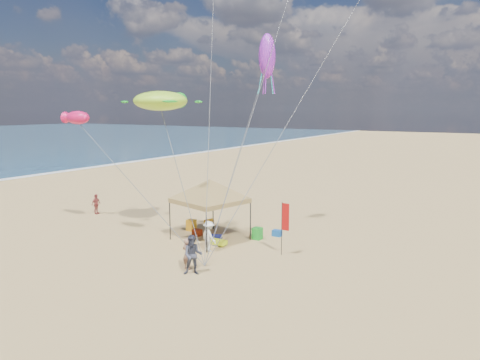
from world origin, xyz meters
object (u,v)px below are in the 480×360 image
at_px(chair_green, 257,233).
at_px(chair_yellow, 191,225).
at_px(person_near_a, 187,254).
at_px(person_far_a, 96,204).
at_px(person_near_c, 209,236).
at_px(cooler_blue, 277,233).
at_px(cooler_red, 197,232).
at_px(person_near_b, 193,255).
at_px(canopy_tent, 210,182).
at_px(feather_flag, 284,220).
at_px(beach_cart, 219,242).

distance_m(chair_green, chair_yellow, 4.54).
distance_m(person_near_a, person_far_a, 13.95).
bearing_deg(person_near_c, person_far_a, 7.16).
xyz_separation_m(cooler_blue, person_far_a, (-13.94, -1.73, 0.55)).
relative_size(cooler_red, person_near_b, 0.29).
distance_m(cooler_red, person_near_b, 6.53).
height_order(cooler_red, chair_green, chair_green).
distance_m(chair_yellow, person_near_b, 7.67).
distance_m(canopy_tent, chair_yellow, 3.94).
bearing_deg(chair_yellow, person_near_c, -39.79).
bearing_deg(chair_yellow, chair_green, 6.45).
xyz_separation_m(cooler_red, person_near_c, (2.39, -2.10, 0.65)).
bearing_deg(canopy_tent, cooler_blue, 41.79).
distance_m(canopy_tent, feather_flag, 5.22).
relative_size(chair_yellow, person_near_a, 0.46).
relative_size(feather_flag, cooler_blue, 5.30).
relative_size(chair_green, person_near_c, 0.42).
relative_size(cooler_red, cooler_blue, 1.00).
xyz_separation_m(chair_green, beach_cart, (-1.25, -2.23, -0.15)).
distance_m(beach_cart, person_near_c, 1.27).
distance_m(chair_yellow, person_far_a, 8.74).
height_order(cooler_blue, chair_green, chair_green).
xyz_separation_m(chair_yellow, person_near_c, (3.38, -2.81, 0.49)).
xyz_separation_m(cooler_blue, person_near_b, (-0.48, -7.70, 0.75)).
height_order(chair_yellow, person_near_b, person_near_b).
relative_size(cooler_blue, person_near_b, 0.29).
bearing_deg(person_near_b, person_near_a, 116.07).
relative_size(chair_yellow, person_far_a, 0.47).
height_order(beach_cart, person_near_a, person_near_a).
distance_m(cooler_red, person_far_a, 9.76).
bearing_deg(feather_flag, chair_green, 145.04).
distance_m(chair_green, person_far_a, 13.25).
distance_m(feather_flag, person_near_a, 5.37).
distance_m(feather_flag, beach_cart, 4.28).
xyz_separation_m(cooler_red, person_near_a, (3.09, -4.87, 0.57)).
height_order(person_near_b, person_near_c, person_near_b).
bearing_deg(person_near_a, canopy_tent, -64.50).
relative_size(feather_flag, person_near_a, 1.88).
xyz_separation_m(beach_cart, person_near_b, (1.48, -4.29, 0.74)).
height_order(chair_green, person_far_a, person_far_a).
relative_size(feather_flag, beach_cart, 3.18).
relative_size(person_near_b, person_near_c, 1.12).
relative_size(cooler_red, person_far_a, 0.37).
distance_m(cooler_blue, person_near_c, 4.91).
xyz_separation_m(person_near_b, person_near_c, (-1.36, 3.19, -0.10)).
xyz_separation_m(cooler_blue, chair_green, (-0.71, -1.18, 0.16)).
distance_m(cooler_blue, chair_green, 1.39).
xyz_separation_m(canopy_tent, person_near_c, (1.19, -1.80, -2.63)).
xyz_separation_m(person_near_a, person_near_c, (-0.69, 2.77, 0.08)).
bearing_deg(beach_cart, feather_flag, 5.50).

